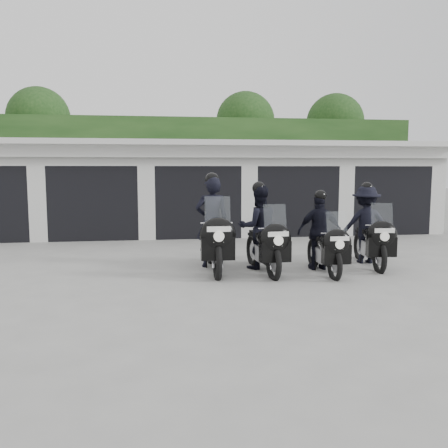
{
  "coord_description": "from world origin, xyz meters",
  "views": [
    {
      "loc": [
        -1.21,
        -8.77,
        2.11
      ],
      "look_at": [
        0.05,
        0.26,
        1.05
      ],
      "focal_mm": 38.0,
      "sensor_mm": 36.0,
      "label": 1
    }
  ],
  "objects": [
    {
      "name": "police_bike_b",
      "position": [
        0.9,
        0.81,
        0.8
      ],
      "size": [
        0.91,
        2.19,
        1.91
      ],
      "rotation": [
        0.0,
        0.0,
        0.08
      ],
      "color": "black",
      "rests_on": "ground"
    },
    {
      "name": "background_vegetation",
      "position": [
        0.37,
        12.92,
        2.77
      ],
      "size": [
        20.0,
        3.9,
        5.8
      ],
      "color": "#183613",
      "rests_on": "ground"
    },
    {
      "name": "ground",
      "position": [
        0.0,
        0.0,
        0.0
      ],
      "size": [
        80.0,
        80.0,
        0.0
      ],
      "primitive_type": "plane",
      "color": "gray",
      "rests_on": "ground"
    },
    {
      "name": "police_bike_d",
      "position": [
        3.39,
        1.1,
        0.8
      ],
      "size": [
        1.2,
        2.15,
        1.88
      ],
      "rotation": [
        0.0,
        0.0,
        -0.14
      ],
      "color": "black",
      "rests_on": "ground"
    },
    {
      "name": "garage_block",
      "position": [
        -0.0,
        8.06,
        1.42
      ],
      "size": [
        16.4,
        6.8,
        2.96
      ],
      "color": "silver",
      "rests_on": "ground"
    },
    {
      "name": "police_bike_c",
      "position": [
        2.14,
        0.55,
        0.73
      ],
      "size": [
        0.95,
        1.99,
        1.73
      ],
      "rotation": [
        0.0,
        0.0,
        -0.01
      ],
      "color": "black",
      "rests_on": "ground"
    },
    {
      "name": "police_bike_a",
      "position": [
        -0.08,
        0.96,
        0.83
      ],
      "size": [
        0.74,
        2.41,
        2.1
      ],
      "rotation": [
        0.0,
        0.0,
        -0.02
      ],
      "color": "black",
      "rests_on": "ground"
    }
  ]
}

